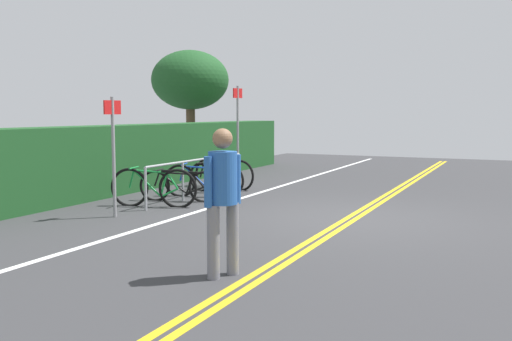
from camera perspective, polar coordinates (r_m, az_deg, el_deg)
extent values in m
cube|color=#353538|center=(10.00, 9.64, -4.86)|extent=(28.16, 13.80, 0.05)
cube|color=gold|center=(9.98, 10.09, -4.74)|extent=(25.34, 0.10, 0.00)
cube|color=gold|center=(10.02, 9.20, -4.68)|extent=(25.34, 0.10, 0.00)
cube|color=white|center=(11.04, -4.31, -3.65)|extent=(25.34, 0.12, 0.00)
cylinder|color=#9EA0A5|center=(10.73, -11.02, -1.84)|extent=(0.05, 0.05, 0.81)
cylinder|color=#9EA0A5|center=(11.79, -7.36, -1.10)|extent=(0.05, 0.05, 0.81)
cylinder|color=#9EA0A5|center=(12.88, -4.30, -0.48)|extent=(0.05, 0.05, 0.81)
cylinder|color=#9EA0A5|center=(14.00, -1.73, 0.04)|extent=(0.05, 0.05, 0.81)
cylinder|color=#9EA0A5|center=(12.29, -5.78, 1.09)|extent=(3.85, 0.04, 0.04)
torus|color=black|center=(11.35, -12.58, -1.69)|extent=(0.26, 0.76, 0.77)
torus|color=black|center=(11.01, -7.85, -1.83)|extent=(0.26, 0.76, 0.77)
cylinder|color=#198C38|center=(11.20, -10.85, -1.28)|extent=(0.18, 0.55, 0.53)
cylinder|color=#198C38|center=(11.15, -10.56, -0.10)|extent=(0.21, 0.66, 0.07)
cylinder|color=#198C38|center=(11.09, -9.23, -1.42)|extent=(0.08, 0.17, 0.48)
cylinder|color=#198C38|center=(11.08, -8.69, -2.22)|extent=(0.13, 0.36, 0.19)
cylinder|color=#198C38|center=(11.02, -8.39, -1.03)|extent=(0.10, 0.25, 0.33)
cylinder|color=#198C38|center=(11.31, -12.37, -0.84)|extent=(0.07, 0.14, 0.35)
cube|color=black|center=(11.04, -8.94, -0.07)|extent=(0.13, 0.21, 0.05)
cylinder|color=#198C38|center=(11.27, -12.16, 0.27)|extent=(0.45, 0.15, 0.03)
torus|color=black|center=(11.95, -10.13, -1.53)|extent=(0.22, 0.66, 0.66)
torus|color=black|center=(11.62, -5.25, -1.67)|extent=(0.22, 0.66, 0.66)
cylinder|color=black|center=(11.81, -8.34, -1.22)|extent=(0.19, 0.59, 0.45)
cylinder|color=black|center=(11.76, -8.04, -0.28)|extent=(0.22, 0.71, 0.07)
cylinder|color=black|center=(11.70, -6.67, -1.34)|extent=(0.08, 0.17, 0.41)
cylinder|color=black|center=(11.68, -6.12, -1.98)|extent=(0.13, 0.38, 0.17)
cylinder|color=black|center=(11.64, -5.81, -1.03)|extent=(0.10, 0.26, 0.28)
cylinder|color=black|center=(11.92, -9.91, -0.85)|extent=(0.07, 0.14, 0.30)
cube|color=black|center=(11.65, -6.36, -0.24)|extent=(0.13, 0.21, 0.05)
cylinder|color=black|center=(11.88, -9.68, 0.07)|extent=(0.45, 0.14, 0.03)
torus|color=black|center=(12.49, -7.63, -1.03)|extent=(0.25, 0.72, 0.73)
torus|color=black|center=(12.24, -3.36, -1.12)|extent=(0.25, 0.72, 0.73)
cylinder|color=#1947B7|center=(12.38, -6.05, -0.68)|extent=(0.18, 0.54, 0.50)
cylinder|color=#1947B7|center=(12.34, -5.78, 0.32)|extent=(0.21, 0.64, 0.07)
cylinder|color=#1947B7|center=(12.30, -4.59, -0.79)|extent=(0.08, 0.16, 0.45)
cylinder|color=#1947B7|center=(12.29, -4.11, -1.46)|extent=(0.13, 0.35, 0.18)
cylinder|color=#1947B7|center=(12.25, -3.84, -0.45)|extent=(0.10, 0.24, 0.31)
cylinder|color=#1947B7|center=(12.46, -7.43, -0.31)|extent=(0.07, 0.13, 0.33)
cube|color=black|center=(12.26, -4.32, 0.36)|extent=(0.13, 0.21, 0.05)
cylinder|color=#1947B7|center=(12.42, -7.23, 0.65)|extent=(0.45, 0.15, 0.03)
torus|color=black|center=(13.30, -5.61, -0.68)|extent=(0.20, 0.68, 0.68)
torus|color=black|center=(12.67, -2.43, -0.98)|extent=(0.20, 0.68, 0.68)
cylinder|color=black|center=(13.05, -4.45, -0.45)|extent=(0.15, 0.54, 0.47)
cylinder|color=black|center=(12.99, -4.26, 0.43)|extent=(0.17, 0.64, 0.07)
cylinder|color=black|center=(12.84, -3.37, -0.61)|extent=(0.07, 0.16, 0.42)
cylinder|color=black|center=(12.79, -3.01, -1.24)|extent=(0.11, 0.35, 0.17)
cylinder|color=black|center=(12.73, -2.80, -0.35)|extent=(0.08, 0.24, 0.29)
cylinder|color=black|center=(13.25, -5.46, -0.05)|extent=(0.06, 0.13, 0.31)
cube|color=black|center=(12.78, -3.16, 0.41)|extent=(0.12, 0.21, 0.05)
cylinder|color=black|center=(13.20, -5.32, 0.79)|extent=(0.46, 0.12, 0.03)
torus|color=black|center=(13.90, -4.87, -0.27)|extent=(0.15, 0.74, 0.74)
torus|color=black|center=(13.34, -1.55, -0.51)|extent=(0.15, 0.74, 0.74)
cylinder|color=#1947B7|center=(13.67, -3.66, 0.00)|extent=(0.11, 0.56, 0.51)
cylinder|color=#1947B7|center=(13.62, -3.45, 0.92)|extent=(0.12, 0.66, 0.07)
cylinder|color=#1947B7|center=(13.48, -2.53, -0.15)|extent=(0.06, 0.16, 0.46)
cylinder|color=#1947B7|center=(13.44, -2.15, -0.79)|extent=(0.08, 0.36, 0.19)
cylinder|color=#1947B7|center=(13.38, -1.93, 0.14)|extent=(0.07, 0.25, 0.31)
cylinder|color=#1947B7|center=(13.85, -4.72, 0.39)|extent=(0.05, 0.14, 0.34)
cube|color=black|center=(13.42, -2.31, 0.91)|extent=(0.10, 0.21, 0.05)
cylinder|color=#1947B7|center=(13.81, -4.57, 1.26)|extent=(0.46, 0.09, 0.03)
cylinder|color=slate|center=(6.42, -2.36, -6.84)|extent=(0.14, 0.14, 0.82)
cylinder|color=slate|center=(6.26, -4.30, -7.19)|extent=(0.14, 0.14, 0.82)
cylinder|color=#2659A5|center=(6.22, -3.36, -0.73)|extent=(0.32, 0.32, 0.58)
sphere|color=#8C6647|center=(6.19, -3.38, 3.23)|extent=(0.22, 0.22, 0.22)
cylinder|color=#2659A5|center=(6.35, -1.94, -0.87)|extent=(0.09, 0.09, 0.55)
cylinder|color=#2659A5|center=(6.10, -4.83, -1.16)|extent=(0.09, 0.09, 0.55)
cylinder|color=gray|center=(10.13, -14.10, 1.27)|extent=(0.06, 0.06, 2.09)
cube|color=red|center=(10.10, -14.23, 6.16)|extent=(0.36, 0.09, 0.24)
cylinder|color=gray|center=(14.33, -1.84, 3.53)|extent=(0.06, 0.06, 2.48)
cube|color=red|center=(14.33, -1.86, 7.77)|extent=(0.36, 0.08, 0.24)
cube|color=#1C4C21|center=(14.68, -9.81, 1.64)|extent=(12.85, 0.94, 1.53)
cylinder|color=brown|center=(19.84, -6.56, 3.47)|extent=(0.31, 0.31, 2.02)
ellipsoid|color=#1C4C21|center=(19.86, -6.63, 9.02)|extent=(2.65, 2.65, 2.02)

